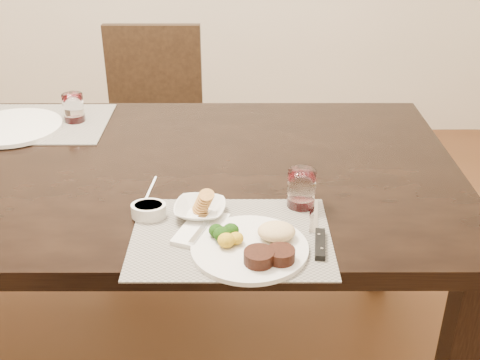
{
  "coord_description": "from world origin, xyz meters",
  "views": [
    {
      "loc": [
        0.38,
        -1.53,
        1.52
      ],
      "look_at": [
        0.38,
        -0.22,
        0.82
      ],
      "focal_mm": 45.0,
      "sensor_mm": 36.0,
      "label": 1
    }
  ],
  "objects_px": {
    "steak_knife": "(318,237)",
    "wine_glass_near": "(301,190)",
    "chair_far": "(154,121)",
    "far_plate": "(13,127)",
    "cracker_bowl": "(200,209)",
    "dinner_plate": "(255,246)"
  },
  "relations": [
    {
      "from": "wine_glass_near",
      "to": "steak_knife",
      "type": "bearing_deg",
      "value": -79.87
    },
    {
      "from": "chair_far",
      "to": "cracker_bowl",
      "type": "distance_m",
      "value": 1.27
    },
    {
      "from": "wine_glass_near",
      "to": "cracker_bowl",
      "type": "bearing_deg",
      "value": -169.0
    },
    {
      "from": "dinner_plate",
      "to": "far_plate",
      "type": "distance_m",
      "value": 1.02
    },
    {
      "from": "chair_far",
      "to": "steak_knife",
      "type": "relative_size",
      "value": 3.4
    },
    {
      "from": "steak_knife",
      "to": "far_plate",
      "type": "distance_m",
      "value": 1.11
    },
    {
      "from": "cracker_bowl",
      "to": "far_plate",
      "type": "bearing_deg",
      "value": 139.92
    },
    {
      "from": "chair_far",
      "to": "cracker_bowl",
      "type": "height_order",
      "value": "chair_far"
    },
    {
      "from": "cracker_bowl",
      "to": "wine_glass_near",
      "type": "bearing_deg",
      "value": 11.0
    },
    {
      "from": "dinner_plate",
      "to": "wine_glass_near",
      "type": "bearing_deg",
      "value": 67.71
    },
    {
      "from": "far_plate",
      "to": "cracker_bowl",
      "type": "bearing_deg",
      "value": -40.08
    },
    {
      "from": "far_plate",
      "to": "wine_glass_near",
      "type": "bearing_deg",
      "value": -28.73
    },
    {
      "from": "far_plate",
      "to": "dinner_plate",
      "type": "bearing_deg",
      "value": -41.87
    },
    {
      "from": "dinner_plate",
      "to": "far_plate",
      "type": "bearing_deg",
      "value": 146.5
    },
    {
      "from": "chair_far",
      "to": "wine_glass_near",
      "type": "height_order",
      "value": "chair_far"
    },
    {
      "from": "dinner_plate",
      "to": "far_plate",
      "type": "height_order",
      "value": "dinner_plate"
    },
    {
      "from": "steak_knife",
      "to": "wine_glass_near",
      "type": "distance_m",
      "value": 0.16
    },
    {
      "from": "steak_knife",
      "to": "wine_glass_near",
      "type": "height_order",
      "value": "wine_glass_near"
    },
    {
      "from": "chair_far",
      "to": "wine_glass_near",
      "type": "distance_m",
      "value": 1.31
    },
    {
      "from": "steak_knife",
      "to": "chair_far",
      "type": "bearing_deg",
      "value": 119.94
    },
    {
      "from": "chair_far",
      "to": "far_plate",
      "type": "relative_size",
      "value": 2.93
    },
    {
      "from": "chair_far",
      "to": "steak_knife",
      "type": "distance_m",
      "value": 1.45
    }
  ]
}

